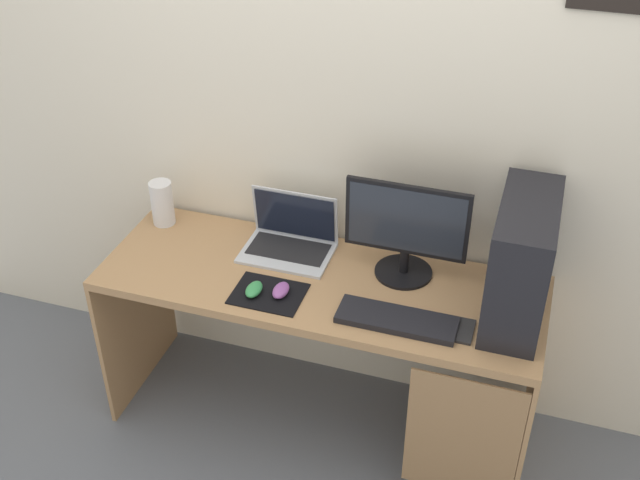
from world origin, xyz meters
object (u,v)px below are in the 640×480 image
Objects in this scene: pc_tower at (521,261)px; mouse_right at (254,289)px; monitor at (406,231)px; keyboard at (397,320)px; laptop at (290,240)px; cell_phone at (463,331)px; speaker at (162,203)px; mouse_left at (281,290)px.

pc_tower reaches higher than mouse_right.
mouse_right is at bearing -149.82° from monitor.
pc_tower is 1.13× the size of keyboard.
monitor reaches higher than laptop.
mouse_right is 0.76m from cell_phone.
monitor is 0.42m from cell_phone.
keyboard is at bearing -154.10° from pc_tower.
cell_phone is at bearing -132.47° from pc_tower.
speaker is (-1.02, 0.05, -0.10)m from monitor.
cell_phone is (0.67, 0.00, -0.02)m from mouse_left.
laptop is at bearing -2.32° from speaker.
mouse_left and mouse_right have the same top height.
laptop is at bearing 172.10° from pc_tower.
monitor is 2.40× the size of speaker.
laptop is 1.84× the size of speaker.
speaker is 0.45× the size of keyboard.
monitor is at bearing -2.67° from speaker.
speaker is 1.97× the size of mouse_right.
mouse_left is (-0.81, -0.16, -0.20)m from pc_tower.
keyboard is (-0.38, -0.18, -0.21)m from pc_tower.
mouse_left is 0.74× the size of cell_phone.
speaker is 0.70m from mouse_left.
cell_phone is (1.30, -0.31, -0.09)m from speaker.
cell_phone is at bearing 2.02° from mouse_right.
pc_tower is 1.36× the size of laptop.
mouse_right is at bearing -179.46° from keyboard.
monitor is at bearing 166.92° from pc_tower.
mouse_left is at bearing -168.69° from pc_tower.
mouse_right is at bearing -95.15° from laptop.
mouse_left is (0.63, -0.31, -0.07)m from speaker.
laptop is (-0.46, 0.02, -0.15)m from monitor.
laptop is 3.64× the size of mouse_right.
pc_tower is 4.93× the size of mouse_right.
cell_phone is (0.23, 0.02, -0.01)m from keyboard.
pc_tower is 0.31m from cell_phone.
speaker is at bearing 177.33° from monitor.
laptop is (-0.88, 0.12, -0.18)m from pc_tower.
cell_phone is at bearing 5.44° from keyboard.
monitor is 1.08× the size of keyboard.
laptop is 2.69× the size of cell_phone.
keyboard is at bearing -2.62° from mouse_left.
laptop reaches higher than keyboard.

